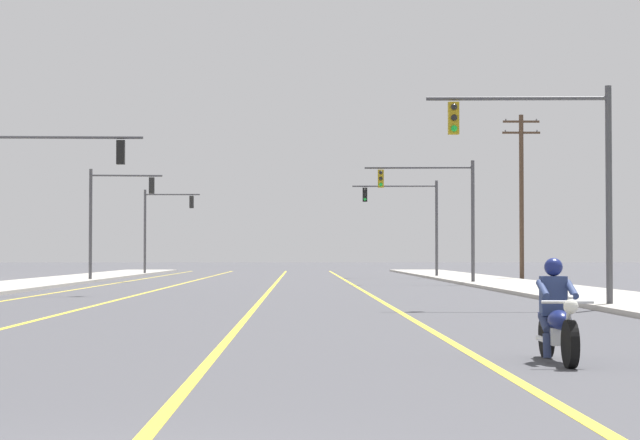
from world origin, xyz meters
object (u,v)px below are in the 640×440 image
object	(u,v)px
traffic_signal_mid_left	(111,208)
traffic_signal_far_left	(161,219)
traffic_signal_mid_right	(441,202)
motorcycle_with_rider	(557,320)
traffic_signal_far_right	(412,213)
utility_pole_right_far	(521,191)
traffic_signal_near_left	(38,183)
traffic_signal_near_right	(555,161)

from	to	relation	value
traffic_signal_mid_left	traffic_signal_far_left	xyz separation A→B (m)	(0.26, 20.30, 0.00)
traffic_signal_mid_right	traffic_signal_far_left	xyz separation A→B (m)	(-17.22, 26.40, -0.09)
motorcycle_with_rider	traffic_signal_far_right	xyz separation A→B (m)	(3.50, 57.16, 3.55)
motorcycle_with_rider	traffic_signal_mid_left	world-z (taller)	traffic_signal_mid_left
traffic_signal_mid_left	utility_pole_right_far	world-z (taller)	utility_pole_right_far
traffic_signal_near_left	utility_pole_right_far	world-z (taller)	utility_pole_right_far
traffic_signal_near_right	utility_pole_right_far	size ratio (longest dim) A/B	0.64
traffic_signal_far_right	traffic_signal_far_left	bearing A→B (deg)	148.27
traffic_signal_mid_right	traffic_signal_far_right	world-z (taller)	same
traffic_signal_mid_left	utility_pole_right_far	size ratio (longest dim) A/B	0.64
motorcycle_with_rider	traffic_signal_near_left	distance (m)	30.11
traffic_signal_near_left	traffic_signal_mid_right	bearing A→B (deg)	41.17
motorcycle_with_rider	traffic_signal_mid_right	distance (m)	41.74
utility_pole_right_far	traffic_signal_near_left	bearing A→B (deg)	-133.23
motorcycle_with_rider	traffic_signal_far_right	bearing A→B (deg)	86.49
traffic_signal_far_right	traffic_signal_far_left	distance (m)	20.32
traffic_signal_far_right	traffic_signal_mid_right	bearing A→B (deg)	-90.21
traffic_signal_near_left	traffic_signal_mid_right	distance (m)	22.31
traffic_signal_near_right	traffic_signal_mid_left	size ratio (longest dim) A/B	1.00
traffic_signal_far_right	utility_pole_right_far	bearing A→B (deg)	-47.27
traffic_signal_far_right	traffic_signal_near_right	bearing A→B (deg)	-90.00
traffic_signal_near_right	traffic_signal_mid_right	distance (m)	25.68
traffic_signal_far_right	traffic_signal_far_left	xyz separation A→B (m)	(-17.28, 10.69, -0.09)
traffic_signal_near_right	traffic_signal_far_right	xyz separation A→B (m)	(0.00, 41.39, 0.02)
traffic_signal_mid_left	traffic_signal_far_right	world-z (taller)	same
traffic_signal_near_right	traffic_signal_far_right	bearing A→B (deg)	90.00
traffic_signal_near_right	utility_pole_right_far	world-z (taller)	utility_pole_right_far
traffic_signal_mid_right	traffic_signal_far_left	size ratio (longest dim) A/B	1.00
traffic_signal_near_left	traffic_signal_mid_right	world-z (taller)	same
traffic_signal_near_left	traffic_signal_far_left	distance (m)	41.09
motorcycle_with_rider	traffic_signal_far_right	distance (m)	57.37
traffic_signal_near_left	traffic_signal_mid_left	size ratio (longest dim) A/B	1.00
traffic_signal_mid_left	traffic_signal_near_right	bearing A→B (deg)	-61.10
traffic_signal_near_right	traffic_signal_far_left	xyz separation A→B (m)	(-17.28, 52.08, -0.07)
motorcycle_with_rider	traffic_signal_near_right	bearing A→B (deg)	77.47
traffic_signal_mid_left	traffic_signal_far_right	size ratio (longest dim) A/B	1.00
traffic_signal_near_left	traffic_signal_far_right	bearing A→B (deg)	61.00
traffic_signal_mid_left	traffic_signal_near_left	bearing A→B (deg)	-88.09
traffic_signal_far_left	traffic_signal_near_right	bearing A→B (deg)	-71.64
traffic_signal_mid_right	traffic_signal_far_right	size ratio (longest dim) A/B	1.00
traffic_signal_near_left	traffic_signal_far_right	xyz separation A→B (m)	(16.85, 30.40, -0.01)
traffic_signal_near_left	traffic_signal_mid_right	xyz separation A→B (m)	(16.79, 14.68, -0.01)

